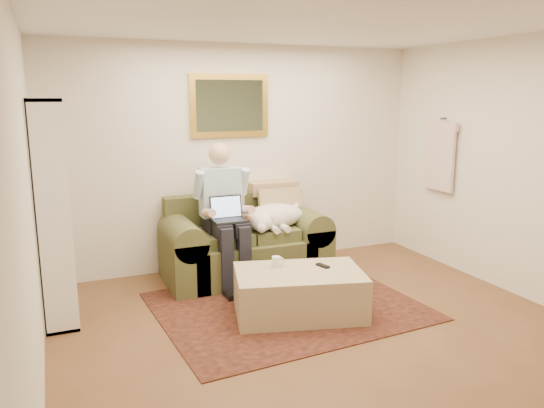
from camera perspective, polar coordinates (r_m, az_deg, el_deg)
room_shell at (r=4.37m, az=6.08°, el=2.03°), size 4.51×5.00×2.61m
rug at (r=5.26m, az=1.64°, el=-10.91°), size 2.56×2.10×0.01m
sofa at (r=6.01m, az=-2.93°, el=-4.89°), size 1.80×0.92×1.08m
seated_man at (r=5.66m, az=-4.98°, el=-1.28°), size 0.59×0.85×1.52m
laptop at (r=5.59m, az=-4.77°, el=-1.06°), size 0.35×0.28×0.25m
sleeping_dog at (r=5.95m, az=0.26°, el=-1.28°), size 0.74×0.47×0.28m
ottoman at (r=5.02m, az=2.92°, el=-9.53°), size 1.32×1.02×0.43m
coffee_mug at (r=5.04m, az=0.46°, el=-6.23°), size 0.08×0.08×0.10m
tv_remote at (r=5.08m, az=5.48°, el=-6.62°), size 0.09×0.16×0.02m
bookshelf at (r=5.12m, az=-22.49°, el=-0.80°), size 0.28×0.80×2.00m
wall_mirror at (r=6.20m, az=-4.58°, el=10.50°), size 0.94×0.04×0.72m
hanging_shirt at (r=6.63m, az=17.60°, el=5.30°), size 0.06×0.52×0.90m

